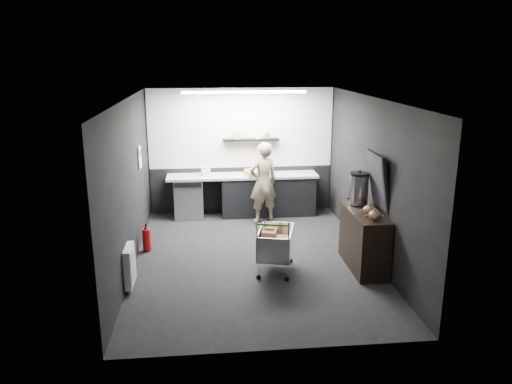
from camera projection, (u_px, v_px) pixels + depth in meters
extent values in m
plane|color=black|center=(254.00, 259.00, 8.53)|extent=(5.50, 5.50, 0.00)
plane|color=white|center=(253.00, 99.00, 7.81)|extent=(5.50, 5.50, 0.00)
plane|color=black|center=(241.00, 151.00, 10.81)|extent=(5.50, 0.00, 5.50)
plane|color=black|center=(278.00, 243.00, 5.54)|extent=(5.50, 0.00, 5.50)
plane|color=black|center=(129.00, 185.00, 7.97)|extent=(0.00, 5.50, 5.50)
plane|color=black|center=(372.00, 179.00, 8.37)|extent=(0.00, 5.50, 5.50)
cube|color=silver|center=(241.00, 128.00, 10.66)|extent=(3.95, 0.02, 1.70)
cube|color=black|center=(242.00, 189.00, 11.02)|extent=(3.95, 0.02, 1.00)
cube|color=black|center=(251.00, 140.00, 10.63)|extent=(1.20, 0.22, 0.04)
cylinder|color=white|center=(306.00, 113.00, 10.71)|extent=(0.20, 0.03, 0.20)
cube|color=white|center=(140.00, 157.00, 9.17)|extent=(0.02, 0.30, 0.40)
cube|color=red|center=(140.00, 153.00, 9.15)|extent=(0.02, 0.22, 0.10)
cube|color=white|center=(129.00, 266.00, 7.38)|extent=(0.10, 0.50, 0.60)
cube|color=white|center=(244.00, 92.00, 9.59)|extent=(2.40, 0.20, 0.04)
cube|color=black|center=(268.00, 195.00, 10.79)|extent=(2.00, 0.56, 0.85)
cube|color=#A9A8A4|center=(243.00, 176.00, 10.62)|extent=(3.20, 0.60, 0.05)
cube|color=#9EA0A5|center=(189.00, 198.00, 10.63)|extent=(0.60, 0.58, 0.85)
cube|color=black|center=(188.00, 185.00, 10.24)|extent=(0.56, 0.02, 0.10)
imported|color=#BEB296|center=(263.00, 182.00, 10.24)|extent=(0.70, 0.57, 1.67)
cube|color=silver|center=(275.00, 254.00, 7.97)|extent=(0.70, 0.90, 0.02)
cube|color=silver|center=(260.00, 243.00, 7.90)|extent=(0.22, 0.78, 0.42)
cube|color=silver|center=(291.00, 242.00, 7.95)|extent=(0.22, 0.78, 0.42)
cube|color=silver|center=(279.00, 251.00, 7.55)|extent=(0.50, 0.15, 0.42)
cube|color=silver|center=(272.00, 234.00, 8.29)|extent=(0.50, 0.15, 0.42)
cylinder|color=silver|center=(265.00, 272.00, 7.64)|extent=(0.02, 0.02, 0.28)
cylinder|color=silver|center=(293.00, 270.00, 7.69)|extent=(0.02, 0.02, 0.28)
cylinder|color=silver|center=(259.00, 254.00, 8.33)|extent=(0.02, 0.02, 0.28)
cylinder|color=silver|center=(285.00, 253.00, 8.37)|extent=(0.02, 0.02, 0.28)
cylinder|color=#268C26|center=(280.00, 225.00, 7.37)|extent=(0.51, 0.16, 0.03)
cube|color=brown|center=(268.00, 241.00, 8.00)|extent=(0.29, 0.33, 0.36)
cube|color=brown|center=(285.00, 246.00, 7.83)|extent=(0.27, 0.31, 0.32)
cylinder|color=black|center=(264.00, 279.00, 7.68)|extent=(0.08, 0.05, 0.08)
cylinder|color=black|center=(259.00, 260.00, 8.36)|extent=(0.08, 0.05, 0.08)
cylinder|color=black|center=(292.00, 278.00, 7.72)|extent=(0.08, 0.05, 0.08)
cylinder|color=black|center=(285.00, 259.00, 8.41)|extent=(0.08, 0.05, 0.08)
cube|color=black|center=(364.00, 240.00, 8.06)|extent=(0.47, 1.26, 0.95)
cylinder|color=silver|center=(359.00, 189.00, 8.27)|extent=(0.32, 0.32, 0.48)
cylinder|color=black|center=(360.00, 174.00, 8.20)|extent=(0.32, 0.32, 0.04)
sphere|color=black|center=(360.00, 171.00, 8.19)|extent=(0.05, 0.05, 0.05)
ellipsoid|color=brown|center=(369.00, 210.00, 7.76)|extent=(0.19, 0.19, 0.15)
ellipsoid|color=brown|center=(375.00, 215.00, 7.51)|extent=(0.19, 0.19, 0.15)
cube|color=black|center=(379.00, 182.00, 7.88)|extent=(0.21, 0.74, 0.94)
cube|color=black|center=(377.00, 182.00, 7.88)|extent=(0.15, 0.63, 0.81)
cylinder|color=red|center=(147.00, 239.00, 8.81)|extent=(0.15, 0.15, 0.39)
cone|color=black|center=(146.00, 228.00, 8.75)|extent=(0.10, 0.10, 0.06)
cylinder|color=black|center=(146.00, 226.00, 8.74)|extent=(0.03, 0.03, 0.06)
cube|color=#A37757|center=(259.00, 172.00, 10.58)|extent=(0.62, 0.52, 0.11)
cylinder|color=beige|center=(206.00, 171.00, 10.51)|extent=(0.19, 0.19, 0.19)
cube|color=white|center=(206.00, 173.00, 10.47)|extent=(0.17, 0.14, 0.15)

